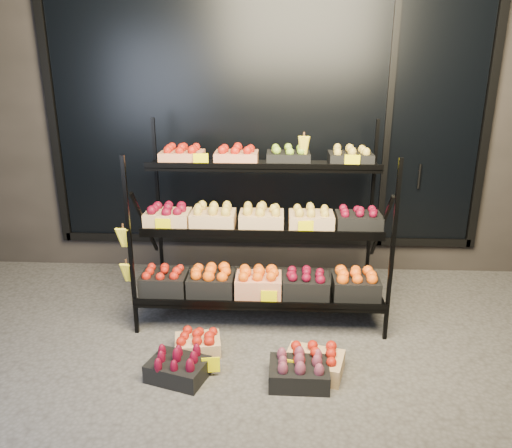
# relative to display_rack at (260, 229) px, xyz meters

# --- Properties ---
(ground) EXTENTS (24.00, 24.00, 0.00)m
(ground) POSITION_rel_display_rack_xyz_m (0.02, -0.60, -0.79)
(ground) COLOR #514F4C
(ground) RESTS_ON ground
(building) EXTENTS (6.00, 2.08, 3.50)m
(building) POSITION_rel_display_rack_xyz_m (0.02, 1.99, 0.96)
(building) COLOR #2D2826
(building) RESTS_ON ground
(display_rack) EXTENTS (2.18, 1.02, 1.67)m
(display_rack) POSITION_rel_display_rack_xyz_m (0.00, 0.00, 0.00)
(display_rack) COLOR black
(display_rack) RESTS_ON ground
(tag_floor_a) EXTENTS (0.13, 0.01, 0.12)m
(tag_floor_a) POSITION_rel_display_rack_xyz_m (-0.31, -1.00, -0.73)
(tag_floor_a) COLOR #F1E400
(tag_floor_a) RESTS_ON ground
(tag_floor_b) EXTENTS (0.13, 0.01, 0.12)m
(tag_floor_b) POSITION_rel_display_rack_xyz_m (0.25, -1.00, -0.73)
(tag_floor_b) COLOR #F1E400
(tag_floor_b) RESTS_ON ground
(floor_crate_left) EXTENTS (0.39, 0.31, 0.18)m
(floor_crate_left) POSITION_rel_display_rack_xyz_m (-0.46, -0.69, -0.70)
(floor_crate_left) COLOR tan
(floor_crate_left) RESTS_ON ground
(floor_crate_midleft) EXTENTS (0.47, 0.41, 0.20)m
(floor_crate_midleft) POSITION_rel_display_rack_xyz_m (-0.54, -1.02, -0.69)
(floor_crate_midleft) COLOR black
(floor_crate_midleft) RESTS_ON ground
(floor_crate_midright) EXTENTS (0.47, 0.40, 0.21)m
(floor_crate_midright) POSITION_rel_display_rack_xyz_m (0.43, -0.91, -0.69)
(floor_crate_midright) COLOR tan
(floor_crate_midright) RESTS_ON ground
(floor_crate_right) EXTENTS (0.42, 0.31, 0.21)m
(floor_crate_right) POSITION_rel_display_rack_xyz_m (0.32, -1.04, -0.69)
(floor_crate_right) COLOR black
(floor_crate_right) RESTS_ON ground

